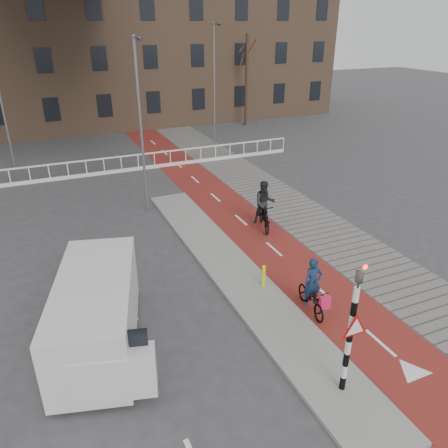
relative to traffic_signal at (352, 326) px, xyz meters
name	(u,v)px	position (x,y,z in m)	size (l,w,h in m)	color
ground	(315,336)	(0.60, 2.02, -1.99)	(120.00, 120.00, 0.00)	#38383A
bike_lane	(223,204)	(2.10, 12.02, -1.98)	(2.50, 60.00, 0.01)	maroon
sidewalk	(273,196)	(4.90, 12.02, -1.98)	(3.00, 60.00, 0.01)	slate
curb_island	(234,272)	(-0.10, 6.02, -1.93)	(1.80, 16.00, 0.12)	gray
traffic_signal	(352,326)	(0.00, 0.00, 0.00)	(0.80, 0.80, 3.68)	black
bollard	(264,276)	(0.37, 4.72, -1.49)	(0.12, 0.12, 0.76)	#F3F20D
cyclist_near	(312,294)	(1.15, 3.07, -1.38)	(0.84, 1.77, 1.80)	black
cyclist_far	(264,209)	(2.63, 8.88, -1.10)	(1.11, 2.08, 2.12)	black
van	(97,312)	(-5.05, 4.07, -0.89)	(3.11, 5.17, 2.08)	silver
railing	(69,174)	(-4.40, 19.02, -1.68)	(28.00, 0.10, 0.99)	silver
townhouse_row	(61,25)	(-2.40, 34.02, 5.82)	(46.00, 10.00, 15.90)	#7F6047
tree_right	(246,81)	(10.96, 27.60, 1.62)	(0.26, 0.26, 7.22)	black
streetlight_near	(141,130)	(-1.49, 12.75, 1.84)	(0.12, 0.12, 7.66)	slate
streetlight_left	(0,98)	(-7.23, 22.65, 2.13)	(0.12, 0.12, 8.25)	slate
streetlight_right	(214,86)	(6.21, 23.06, 2.04)	(0.12, 0.12, 8.06)	slate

